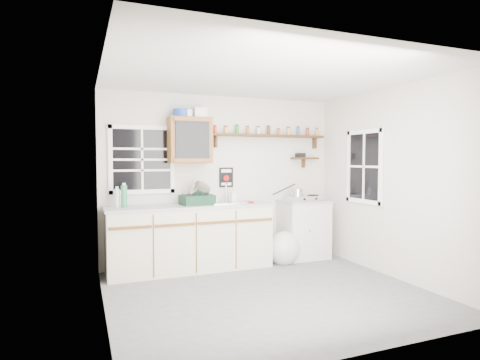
% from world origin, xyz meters
% --- Properties ---
extents(room, '(3.64, 3.24, 2.54)m').
position_xyz_m(room, '(0.00, 0.00, 1.25)').
color(room, '#535355').
rests_on(room, ground).
extents(main_cabinet, '(2.31, 0.63, 0.92)m').
position_xyz_m(main_cabinet, '(-0.58, 1.30, 0.46)').
color(main_cabinet, beige).
rests_on(main_cabinet, floor).
extents(right_cabinet, '(0.73, 0.57, 0.91)m').
position_xyz_m(right_cabinet, '(1.25, 1.32, 0.46)').
color(right_cabinet, silver).
rests_on(right_cabinet, floor).
extents(sink, '(0.52, 0.44, 0.29)m').
position_xyz_m(sink, '(-0.05, 1.30, 0.93)').
color(sink, silver).
rests_on(sink, main_cabinet).
extents(upper_cabinet, '(0.60, 0.32, 0.65)m').
position_xyz_m(upper_cabinet, '(-0.55, 1.44, 1.82)').
color(upper_cabinet, '#5B3116').
rests_on(upper_cabinet, wall_back).
extents(upper_cabinet_clutter, '(0.48, 0.24, 0.14)m').
position_xyz_m(upper_cabinet_clutter, '(-0.57, 1.44, 2.21)').
color(upper_cabinet_clutter, '#183FA1').
rests_on(upper_cabinet_clutter, upper_cabinet).
extents(spice_shelf, '(1.91, 0.18, 0.35)m').
position_xyz_m(spice_shelf, '(0.72, 1.51, 1.93)').
color(spice_shelf, black).
rests_on(spice_shelf, wall_back).
extents(secondary_shelf, '(0.45, 0.16, 0.24)m').
position_xyz_m(secondary_shelf, '(1.36, 1.52, 1.58)').
color(secondary_shelf, black).
rests_on(secondary_shelf, wall_back).
extents(warning_sign, '(0.22, 0.02, 0.30)m').
position_xyz_m(warning_sign, '(0.05, 1.59, 1.28)').
color(warning_sign, black).
rests_on(warning_sign, wall_back).
extents(window_back, '(0.93, 0.03, 0.98)m').
position_xyz_m(window_back, '(-1.20, 1.59, 1.55)').
color(window_back, black).
rests_on(window_back, wall_back).
extents(window_right, '(0.03, 0.78, 1.08)m').
position_xyz_m(window_right, '(1.79, 0.55, 1.45)').
color(window_right, black).
rests_on(window_right, wall_back).
extents(water_bottles, '(0.16, 0.12, 0.32)m').
position_xyz_m(water_bottles, '(-1.51, 1.33, 1.06)').
color(water_bottles, '#ADC2CB').
rests_on(water_bottles, main_cabinet).
extents(dish_rack, '(0.47, 0.37, 0.33)m').
position_xyz_m(dish_rack, '(-0.47, 1.30, 1.03)').
color(dish_rack, black).
rests_on(dish_rack, main_cabinet).
extents(soap_bottle, '(0.11, 0.11, 0.20)m').
position_xyz_m(soap_bottle, '(0.10, 1.44, 1.02)').
color(soap_bottle, silver).
rests_on(soap_bottle, main_cabinet).
extents(rag, '(0.15, 0.13, 0.02)m').
position_xyz_m(rag, '(0.25, 1.19, 0.93)').
color(rag, maroon).
rests_on(rag, main_cabinet).
extents(hotplate, '(0.58, 0.32, 0.08)m').
position_xyz_m(hotplate, '(1.27, 1.31, 0.95)').
color(hotplate, silver).
rests_on(hotplate, right_cabinet).
extents(saucepan, '(0.45, 0.24, 0.19)m').
position_xyz_m(saucepan, '(1.12, 1.31, 1.04)').
color(saucepan, silver).
rests_on(saucepan, hotplate).
extents(trash_bag, '(0.46, 0.41, 0.52)m').
position_xyz_m(trash_bag, '(0.80, 1.13, 0.22)').
color(trash_bag, beige).
rests_on(trash_bag, floor).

